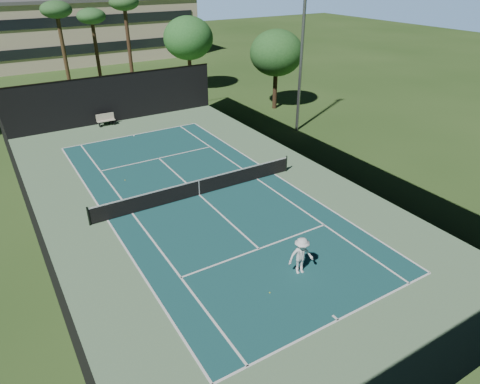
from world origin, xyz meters
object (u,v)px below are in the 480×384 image
at_px(tennis_ball_d, 125,180).
at_px(trash_bin, 106,119).
at_px(tennis_ball_b, 133,200).
at_px(park_bench, 106,119).
at_px(tennis_net, 199,187).
at_px(tennis_ball_a, 270,293).
at_px(player, 301,256).
at_px(tennis_ball_c, 201,184).

bearing_deg(tennis_ball_d, trash_bin, 79.47).
bearing_deg(tennis_ball_b, trash_bin, 79.85).
bearing_deg(park_bench, tennis_net, -85.72).
height_order(tennis_ball_a, park_bench, park_bench).
relative_size(park_bench, trash_bin, 1.59).
height_order(tennis_net, player, player).
relative_size(tennis_net, trash_bin, 13.65).
bearing_deg(tennis_ball_d, tennis_ball_c, -38.01).
xyz_separation_m(tennis_ball_a, tennis_ball_b, (-2.24, 10.60, 0.00)).
height_order(tennis_ball_b, trash_bin, trash_bin).
height_order(tennis_net, tennis_ball_d, tennis_net).
height_order(player, tennis_ball_d, player).
distance_m(tennis_ball_a, tennis_ball_d, 13.57).
relative_size(tennis_ball_c, trash_bin, 0.07).
bearing_deg(player, park_bench, 108.42).
height_order(tennis_ball_b, park_bench, park_bench).
height_order(player, tennis_ball_a, player).
height_order(tennis_ball_d, trash_bin, trash_bin).
relative_size(player, park_bench, 1.20).
distance_m(tennis_net, tennis_ball_a, 9.35).
xyz_separation_m(tennis_ball_a, tennis_ball_d, (-1.80, 13.45, 0.00)).
distance_m(tennis_net, tennis_ball_b, 3.88).
bearing_deg(tennis_net, tennis_ball_d, 126.87).
distance_m(player, trash_bin, 24.58).
bearing_deg(tennis_ball_a, tennis_ball_b, 101.92).
height_order(tennis_ball_a, tennis_ball_b, tennis_ball_b).
bearing_deg(tennis_ball_c, player, -90.61).
bearing_deg(player, tennis_ball_b, 126.64).
bearing_deg(tennis_ball_a, tennis_net, 81.66).
bearing_deg(park_bench, tennis_ball_a, -90.48).
distance_m(tennis_ball_c, trash_bin, 14.62).
height_order(player, tennis_ball_c, player).
bearing_deg(tennis_net, player, -86.23).
bearing_deg(tennis_ball_b, tennis_ball_c, -2.09).
relative_size(player, tennis_ball_d, 27.91).
bearing_deg(park_bench, tennis_ball_b, -99.91).
height_order(tennis_ball_b, tennis_ball_d, tennis_ball_b).
bearing_deg(tennis_ball_b, tennis_ball_d, 81.35).
height_order(tennis_ball_d, park_bench, park_bench).
relative_size(tennis_ball_a, tennis_ball_d, 0.94).
relative_size(tennis_ball_b, park_bench, 0.05).
bearing_deg(park_bench, tennis_ball_d, -100.23).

